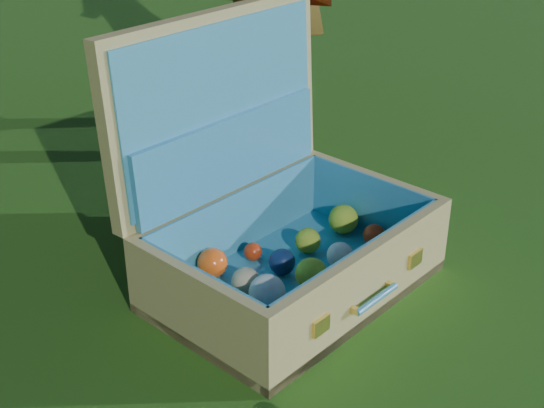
{
  "coord_description": "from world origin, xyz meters",
  "views": [
    {
      "loc": [
        -1.08,
        -0.86,
        0.94
      ],
      "look_at": [
        -0.19,
        0.27,
        0.18
      ],
      "focal_mm": 50.0,
      "sensor_mm": 36.0,
      "label": 1
    }
  ],
  "objects": [
    {
      "name": "suitcase",
      "position": [
        -0.21,
        0.26,
        0.16
      ],
      "size": [
        0.65,
        0.54,
        0.57
      ],
      "rotation": [
        0.0,
        0.0,
        0.16
      ],
      "color": "tan",
      "rests_on": "ground"
    },
    {
      "name": "ground",
      "position": [
        0.0,
        0.0,
        0.0
      ],
      "size": [
        60.0,
        60.0,
        0.0
      ],
      "primitive_type": "plane",
      "color": "#215114",
      "rests_on": "ground"
    }
  ]
}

